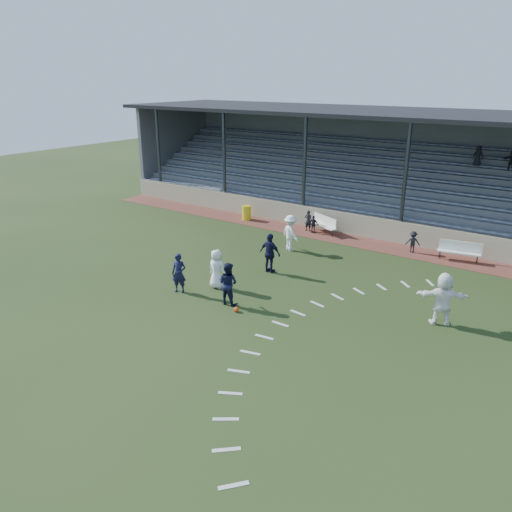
% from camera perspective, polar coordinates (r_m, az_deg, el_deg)
% --- Properties ---
extents(ground, '(90.00, 90.00, 0.00)m').
position_cam_1_polar(ground, '(19.84, -4.19, -5.55)').
color(ground, '#233415').
rests_on(ground, ground).
extents(cinder_track, '(34.00, 2.00, 0.02)m').
position_cam_1_polar(cinder_track, '(28.15, 9.45, 2.06)').
color(cinder_track, brown).
rests_on(cinder_track, ground).
extents(retaining_wall, '(34.00, 0.18, 1.20)m').
position_cam_1_polar(retaining_wall, '(28.89, 10.44, 3.69)').
color(retaining_wall, '#B4AD8B').
rests_on(retaining_wall, ground).
extents(bench_left, '(1.98, 1.26, 0.95)m').
position_cam_1_polar(bench_left, '(28.85, 7.81, 3.78)').
color(bench_left, white).
rests_on(bench_left, cinder_track).
extents(bench_right, '(2.04, 0.84, 0.95)m').
position_cam_1_polar(bench_right, '(26.12, 22.26, 0.72)').
color(bench_right, white).
rests_on(bench_right, cinder_track).
extents(trash_bin, '(0.55, 0.55, 0.88)m').
position_cam_1_polar(trash_bin, '(31.24, -1.09, 4.98)').
color(trash_bin, yellow).
rests_on(trash_bin, cinder_track).
extents(football, '(0.19, 0.19, 0.19)m').
position_cam_1_polar(football, '(19.17, -2.26, -6.13)').
color(football, '#E54A0D').
rests_on(football, ground).
extents(player_white_lead, '(0.85, 0.57, 1.69)m').
position_cam_1_polar(player_white_lead, '(21.08, -4.51, -1.48)').
color(player_white_lead, white).
rests_on(player_white_lead, ground).
extents(player_navy_lead, '(0.72, 0.61, 1.67)m').
position_cam_1_polar(player_navy_lead, '(20.82, -8.80, -1.96)').
color(player_navy_lead, black).
rests_on(player_navy_lead, ground).
extents(player_navy_mid, '(0.89, 0.72, 1.72)m').
position_cam_1_polar(player_navy_mid, '(19.56, -3.22, -3.15)').
color(player_navy_mid, black).
rests_on(player_navy_mid, ground).
extents(player_white_wing, '(1.37, 1.12, 1.85)m').
position_cam_1_polar(player_white_wing, '(25.63, 3.98, 2.66)').
color(player_white_wing, white).
rests_on(player_white_wing, ground).
extents(player_navy_wing, '(1.10, 0.49, 1.84)m').
position_cam_1_polar(player_navy_wing, '(22.64, 1.62, 0.32)').
color(player_navy_wing, black).
rests_on(player_navy_wing, ground).
extents(player_white_back, '(1.91, 1.29, 1.97)m').
position_cam_1_polar(player_white_back, '(19.13, 20.57, -4.60)').
color(player_white_back, white).
rests_on(player_white_back, ground).
extents(sub_left_near, '(0.48, 0.34, 1.22)m').
position_cam_1_polar(sub_left_near, '(29.03, 6.00, 4.05)').
color(sub_left_near, black).
rests_on(sub_left_near, cinder_track).
extents(sub_left_far, '(0.61, 0.31, 1.01)m').
position_cam_1_polar(sub_left_far, '(28.68, 6.60, 3.61)').
color(sub_left_far, black).
rests_on(sub_left_far, cinder_track).
extents(sub_right, '(0.81, 0.65, 1.10)m').
position_cam_1_polar(sub_right, '(26.55, 17.49, 1.57)').
color(sub_right, black).
rests_on(sub_right, cinder_track).
extents(grandstand, '(34.60, 9.00, 6.61)m').
position_cam_1_polar(grandstand, '(32.75, 14.19, 8.21)').
color(grandstand, slate).
rests_on(grandstand, ground).
extents(penalty_arc, '(3.89, 14.63, 0.01)m').
position_cam_1_polar(penalty_arc, '(17.77, 6.28, -8.81)').
color(penalty_arc, silver).
rests_on(penalty_arc, ground).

